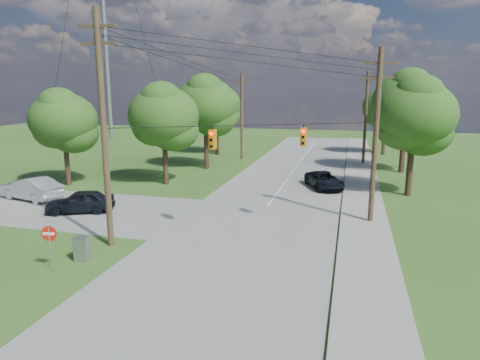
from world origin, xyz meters
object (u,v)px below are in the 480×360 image
(pole_sw, at_px, (104,128))
(car_cross_dark, at_px, (80,201))
(pole_ne, at_px, (376,135))
(car_cross_silver, at_px, (31,188))
(car_main_north, at_px, (324,180))
(pole_north_w, at_px, (242,116))
(do_not_enter_sign, at_px, (49,238))
(pole_north_e, at_px, (366,117))
(control_cabinet, at_px, (82,249))

(pole_sw, distance_m, car_cross_dark, 9.03)
(pole_sw, xyz_separation_m, pole_ne, (13.50, 7.60, -0.76))
(pole_sw, relative_size, car_cross_dark, 2.71)
(car_cross_silver, bearing_deg, pole_sw, 70.89)
(car_cross_dark, xyz_separation_m, car_main_north, (15.34, 11.47, -0.09))
(pole_north_w, xyz_separation_m, do_not_enter_sign, (-0.41, -33.25, -3.55))
(pole_north_e, xyz_separation_m, car_main_north, (-3.40, -13.19, -4.43))
(control_cabinet, bearing_deg, do_not_enter_sign, -118.82)
(pole_sw, relative_size, pole_north_w, 1.20)
(pole_sw, xyz_separation_m, control_cabinet, (-0.17, -2.26, -5.63))
(pole_north_e, relative_size, control_cabinet, 8.32)
(car_cross_dark, bearing_deg, pole_sw, 23.13)
(car_cross_silver, bearing_deg, pole_north_e, 146.50)
(pole_sw, distance_m, do_not_enter_sign, 5.96)
(pole_north_e, relative_size, pole_north_w, 1.00)
(pole_ne, distance_m, car_cross_dark, 19.50)
(car_cross_silver, bearing_deg, pole_ne, 105.08)
(pole_north_w, xyz_separation_m, control_cabinet, (0.23, -31.86, -4.53))
(pole_north_w, bearing_deg, pole_ne, -57.71)
(car_cross_silver, xyz_separation_m, do_not_enter_sign, (10.06, -10.64, 0.70))
(pole_north_w, height_order, control_cabinet, pole_north_w)
(control_cabinet, distance_m, do_not_enter_sign, 1.82)
(pole_sw, bearing_deg, car_main_north, 58.39)
(car_cross_dark, bearing_deg, pole_north_w, 145.32)
(pole_north_e, xyz_separation_m, car_cross_silver, (-24.37, -22.61, -4.25))
(car_cross_dark, height_order, car_cross_silver, car_cross_silver)
(car_cross_dark, distance_m, car_main_north, 19.16)
(pole_north_w, relative_size, control_cabinet, 8.32)
(car_cross_dark, height_order, car_main_north, car_cross_dark)
(car_main_north, bearing_deg, pole_sw, -144.63)
(pole_north_w, bearing_deg, pole_sw, -89.23)
(pole_ne, height_order, do_not_enter_sign, pole_ne)
(pole_north_w, distance_m, car_cross_silver, 25.28)
(pole_north_e, height_order, control_cabinet, pole_north_e)
(car_cross_dark, relative_size, car_cross_silver, 0.86)
(pole_ne, xyz_separation_m, pole_north_e, (-0.00, 22.00, -0.34))
(pole_north_e, height_order, car_cross_dark, pole_north_e)
(car_cross_silver, bearing_deg, do_not_enter_sign, 57.04)
(pole_north_w, relative_size, do_not_enter_sign, 4.66)
(pole_north_w, xyz_separation_m, car_cross_dark, (-4.84, -24.66, -4.34))
(pole_ne, height_order, car_main_north, pole_ne)
(car_cross_dark, xyz_separation_m, control_cabinet, (5.07, -7.20, -0.19))
(car_main_north, distance_m, do_not_enter_sign, 22.85)
(car_cross_silver, distance_m, do_not_enter_sign, 14.66)
(car_cross_dark, bearing_deg, pole_north_e, 119.19)
(car_cross_silver, xyz_separation_m, control_cabinet, (10.69, -9.25, -0.28))
(car_main_north, xyz_separation_m, control_cabinet, (-10.27, -18.67, -0.10))
(pole_north_w, relative_size, car_main_north, 2.07)
(car_main_north, relative_size, do_not_enter_sign, 2.25)
(car_main_north, relative_size, control_cabinet, 4.02)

